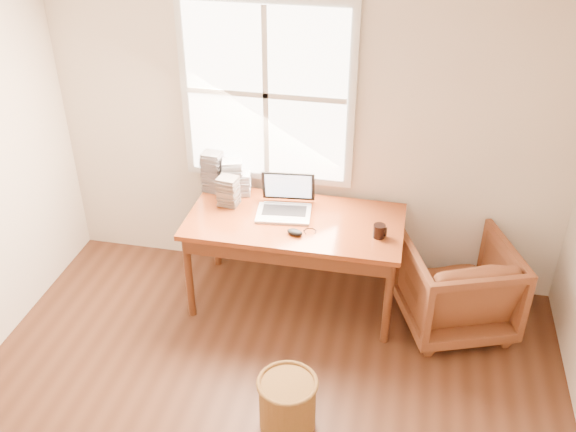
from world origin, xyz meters
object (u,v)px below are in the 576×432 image
Objects in this scene: armchair at (457,286)px; cd_stack_a at (233,177)px; wicker_stool at (287,403)px; laptop at (283,197)px; coffee_mug at (379,231)px; desk at (295,222)px.

cd_stack_a reaches higher than armchair.
laptop reaches higher than wicker_stool.
coffee_mug is (0.43, 1.12, 0.62)m from wicker_stool.
coffee_mug is (0.72, -0.15, -0.11)m from laptop.
armchair is 1.88m from cd_stack_a.
cd_stack_a is at bearing -179.23° from coffee_mug.
cd_stack_a reaches higher than coffee_mug.
wicker_stool is 1.84m from cd_stack_a.
cd_stack_a is at bearing 153.17° from desk.
coffee_mug is at bearing -18.26° from cd_stack_a.
wicker_stool is 1.50m from laptop.
desk is 1.37m from wicker_stool.
desk is at bearing -21.93° from armchair.
desk is 16.29× the size of coffee_mug.
wicker_stool is at bearing -83.12° from laptop.
wicker_stool is at bearing -91.80° from coffee_mug.
laptop is (-1.32, 0.08, 0.56)m from armchair.
armchair is 2.19× the size of wicker_stool.
coffee_mug is 0.33× the size of cd_stack_a.
cd_stack_a is (-1.18, 0.39, 0.10)m from coffee_mug.
coffee_mug reaches higher than wicker_stool.
laptop reaches higher than armchair.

